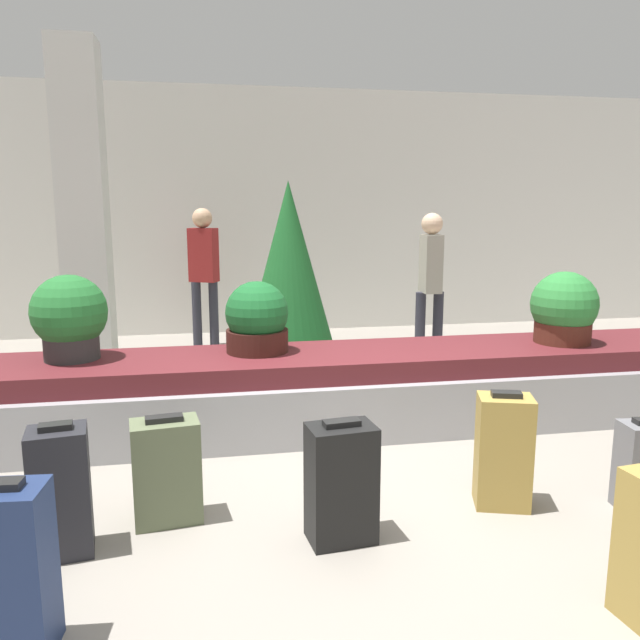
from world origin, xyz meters
The scene contains 15 objects.
ground_plane centered at (0.00, 0.00, 0.00)m, with size 18.00×18.00×0.00m, color gray.
back_wall centered at (0.00, 5.08, 1.60)m, with size 18.00×0.06×3.20m.
carousel centered at (0.00, 1.22, 0.28)m, with size 7.12×0.99×0.58m.
pillar centered at (-1.97, 3.03, 1.60)m, with size 0.43×0.43×3.20m.
suitcase_1 centered at (-1.08, -0.09, 0.28)m, with size 0.38×0.27×0.59m.
suitcase_3 centered at (0.78, -0.25, 0.32)m, with size 0.35×0.30×0.67m.
suitcase_5 centered at (-1.61, -1.03, 0.34)m, with size 0.34×0.25×0.70m.
suitcase_6 centered at (-1.56, -0.33, 0.32)m, with size 0.31×0.27×0.67m.
suitcase_7 centered at (-0.20, -0.45, 0.31)m, with size 0.36×0.26×0.64m.
potted_plant_0 centered at (2.01, 1.21, 0.86)m, with size 0.53×0.53×0.58m.
potted_plant_1 centered at (-0.47, 1.33, 0.83)m, with size 0.48×0.48×0.54m.
potted_plant_2 centered at (-1.81, 1.33, 0.89)m, with size 0.54×0.54×0.62m.
traveler_0 centered at (-0.86, 4.18, 0.99)m, with size 0.37×0.31×1.66m.
traveler_1 centered at (1.52, 2.97, 0.95)m, with size 0.31×0.33×1.61m.
decorated_tree centered at (-0.05, 2.61, 1.05)m, with size 0.96×0.96×1.92m.
Camera 1 is at (-0.83, -3.32, 1.68)m, focal length 35.00 mm.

